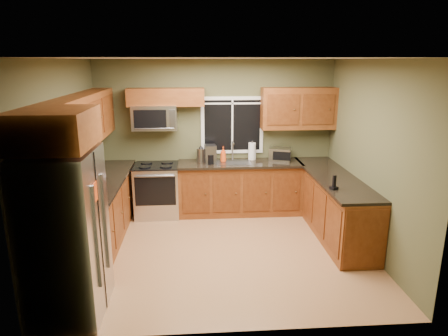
{
  "coord_description": "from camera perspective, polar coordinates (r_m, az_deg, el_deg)",
  "views": [
    {
      "loc": [
        -0.35,
        -5.27,
        2.68
      ],
      "look_at": [
        0.05,
        0.35,
        1.15
      ],
      "focal_mm": 32.0,
      "sensor_mm": 36.0,
      "label": 1
    }
  ],
  "objects": [
    {
      "name": "window",
      "position": [
        7.17,
        1.19,
        6.14
      ],
      "size": [
        1.12,
        0.03,
        1.02
      ],
      "color": "white",
      "rests_on": "back_wall"
    },
    {
      "name": "countertop_back",
      "position": [
        7.02,
        2.32,
        0.64
      ],
      "size": [
        2.17,
        0.65,
        0.04
      ],
      "primitive_type": "cube",
      "color": "black",
      "rests_on": "base_cabinets_back"
    },
    {
      "name": "refrigerator",
      "position": [
        4.57,
        -21.67,
        -8.88
      ],
      "size": [
        0.74,
        0.9,
        1.8
      ],
      "color": "#B7B7BC",
      "rests_on": "ground"
    },
    {
      "name": "range",
      "position": [
        7.13,
        -9.51,
        -3.1
      ],
      "size": [
        0.76,
        0.69,
        0.94
      ],
      "color": "#B7B7BC",
      "rests_on": "ground"
    },
    {
      "name": "left_wall",
      "position": [
        5.71,
        -21.78,
        0.62
      ],
      "size": [
        0.0,
        3.6,
        3.6
      ],
      "primitive_type": "plane",
      "rotation": [
        1.57,
        0.0,
        1.57
      ],
      "color": "#4F5031",
      "rests_on": "ground"
    },
    {
      "name": "base_cabinets_peninsula",
      "position": [
        6.59,
        15.3,
        -5.16
      ],
      "size": [
        0.6,
        2.52,
        0.9
      ],
      "color": "brown",
      "rests_on": "ground"
    },
    {
      "name": "countertop_left",
      "position": [
        6.18,
        -17.23,
        -2.07
      ],
      "size": [
        0.65,
        2.65,
        0.04
      ],
      "primitive_type": "cube",
      "color": "black",
      "rests_on": "base_cabinets_left"
    },
    {
      "name": "upper_cabinet_over_fridge",
      "position": [
        4.26,
        -23.16,
        5.19
      ],
      "size": [
        0.72,
        0.9,
        0.38
      ],
      "primitive_type": "cube",
      "color": "brown",
      "rests_on": "left_wall"
    },
    {
      "name": "soap_bottle_a",
      "position": [
        7.01,
        -0.12,
        1.95
      ],
      "size": [
        0.12,
        0.12,
        0.27
      ],
      "primitive_type": "imported",
      "rotation": [
        0.0,
        0.0,
        -0.12
      ],
      "color": "#E24815",
      "rests_on": "countertop_back"
    },
    {
      "name": "soap_bottle_b",
      "position": [
        7.24,
        4.12,
        2.02
      ],
      "size": [
        0.11,
        0.11,
        0.19
      ],
      "primitive_type": "imported",
      "rotation": [
        0.0,
        0.0,
        0.28
      ],
      "color": "white",
      "rests_on": "countertop_back"
    },
    {
      "name": "paper_towel_roll",
      "position": [
        7.2,
        4.02,
        2.41
      ],
      "size": [
        0.17,
        0.17,
        0.34
      ],
      "color": "white",
      "rests_on": "countertop_back"
    },
    {
      "name": "base_cabinets_left",
      "position": [
        6.33,
        -17.12,
        -6.14
      ],
      "size": [
        0.6,
        2.65,
        0.9
      ],
      "primitive_type": "cube",
      "color": "brown",
      "rests_on": "ground"
    },
    {
      "name": "kettle",
      "position": [
        7.05,
        -3.29,
        1.99
      ],
      "size": [
        0.19,
        0.19,
        0.29
      ],
      "color": "#B7B7BC",
      "rests_on": "countertop_back"
    },
    {
      "name": "base_cabinets_back",
      "position": [
        7.17,
        2.26,
        -2.95
      ],
      "size": [
        2.17,
        0.6,
        0.9
      ],
      "primitive_type": "cube",
      "color": "brown",
      "rests_on": "ground"
    },
    {
      "name": "front_wall",
      "position": [
        3.74,
        1.59,
        -5.67
      ],
      "size": [
        4.2,
        0.0,
        4.2
      ],
      "primitive_type": "plane",
      "rotation": [
        -1.57,
        0.0,
        0.0
      ],
      "color": "#4F5031",
      "rests_on": "ground"
    },
    {
      "name": "countertop_peninsula",
      "position": [
        6.44,
        15.36,
        -1.22
      ],
      "size": [
        0.65,
        2.5,
        0.04
      ],
      "primitive_type": "cube",
      "color": "black",
      "rests_on": "base_cabinets_peninsula"
    },
    {
      "name": "right_wall",
      "position": [
        5.97,
        20.31,
        1.34
      ],
      "size": [
        0.0,
        3.6,
        3.6
      ],
      "primitive_type": "plane",
      "rotation": [
        1.57,
        0.0,
        -1.57
      ],
      "color": "#4F5031",
      "rests_on": "ground"
    },
    {
      "name": "floor",
      "position": [
        5.93,
        -0.25,
        -11.71
      ],
      "size": [
        4.2,
        4.2,
        0.0
      ],
      "primitive_type": "plane",
      "color": "#A27047",
      "rests_on": "ground"
    },
    {
      "name": "ceiling",
      "position": [
        5.29,
        -0.28,
        15.4
      ],
      "size": [
        4.2,
        4.2,
        0.0
      ],
      "primitive_type": "plane",
      "rotation": [
        3.14,
        0.0,
        0.0
      ],
      "color": "white",
      "rests_on": "back_wall"
    },
    {
      "name": "cordless_phone",
      "position": [
        5.75,
        15.44,
        -2.37
      ],
      "size": [
        0.12,
        0.12,
        0.2
      ],
      "color": "black",
      "rests_on": "countertop_peninsula"
    },
    {
      "name": "upper_cabinets_left",
      "position": [
        6.02,
        -19.42,
        6.5
      ],
      "size": [
        0.33,
        2.65,
        0.72
      ],
      "primitive_type": "cube",
      "color": "brown",
      "rests_on": "left_wall"
    },
    {
      "name": "microwave",
      "position": [
        6.98,
        -9.86,
        7.13
      ],
      "size": [
        0.76,
        0.41,
        0.42
      ],
      "color": "#B7B7BC",
      "rests_on": "back_wall"
    },
    {
      "name": "back_wall",
      "position": [
        7.21,
        -1.22,
        4.54
      ],
      "size": [
        4.2,
        0.0,
        4.2
      ],
      "primitive_type": "plane",
      "rotation": [
        1.57,
        0.0,
        0.0
      ],
      "color": "#4F5031",
      "rests_on": "ground"
    },
    {
      "name": "upper_cabinets_back_right",
      "position": [
        7.19,
        10.58,
        8.37
      ],
      "size": [
        1.3,
        0.33,
        0.72
      ],
      "primitive_type": "cube",
      "color": "brown",
      "rests_on": "back_wall"
    },
    {
      "name": "upper_cabinets_back_left",
      "position": [
        6.95,
        -8.3,
        9.99
      ],
      "size": [
        1.3,
        0.33,
        0.3
      ],
      "primitive_type": "cube",
      "color": "brown",
      "rests_on": "back_wall"
    },
    {
      "name": "toaster_oven",
      "position": [
        7.19,
        8.01,
        1.96
      ],
      "size": [
        0.43,
        0.38,
        0.23
      ],
      "color": "#B7B7BC",
      "rests_on": "countertop_back"
    },
    {
      "name": "sink",
      "position": [
        7.01,
        1.37,
        0.92
      ],
      "size": [
        0.6,
        0.42,
        0.36
      ],
      "color": "slate",
      "rests_on": "countertop_back"
    },
    {
      "name": "coffee_maker",
      "position": [
        6.93,
        -1.96,
        1.9
      ],
      "size": [
        0.21,
        0.27,
        0.32
      ],
      "color": "slate",
      "rests_on": "countertop_back"
    }
  ]
}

